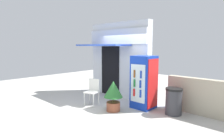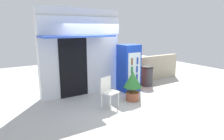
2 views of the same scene
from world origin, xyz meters
name	(u,v)px [view 1 (image 1 of 2)]	position (x,y,z in m)	size (l,w,h in m)	color
ground	(105,106)	(0.00, 0.00, 0.00)	(16.00, 16.00, 0.00)	beige
storefront_building	(118,59)	(-0.61, 1.35, 1.56)	(2.94, 1.23, 3.01)	silver
drink_cooler	(144,82)	(1.08, 0.75, 0.88)	(0.70, 0.72, 1.76)	#1438B2
plastic_chair	(93,90)	(-0.42, -0.20, 0.54)	(0.52, 0.51, 0.92)	white
potted_plant_near_shop	(113,93)	(0.54, -0.17, 0.58)	(0.60, 0.60, 0.97)	#995138
trash_bin	(174,101)	(2.10, 0.85, 0.41)	(0.51, 0.51, 0.82)	#38383D
stone_boundary_wall	(213,99)	(3.03, 1.40, 0.55)	(2.73, 0.24, 1.11)	#B7AD93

